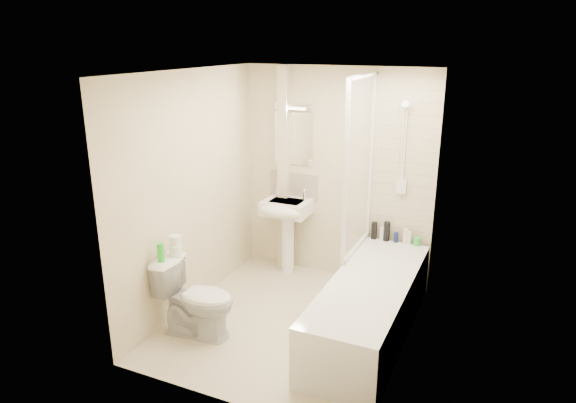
% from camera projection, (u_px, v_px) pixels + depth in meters
% --- Properties ---
extents(floor, '(2.50, 2.50, 0.00)m').
position_uv_depth(floor, '(291.00, 323.00, 5.04)').
color(floor, beige).
rests_on(floor, ground).
extents(wall_back, '(2.20, 0.02, 2.40)m').
position_uv_depth(wall_back, '(336.00, 175.00, 5.77)').
color(wall_back, beige).
rests_on(wall_back, ground).
extents(wall_left, '(0.02, 2.50, 2.40)m').
position_uv_depth(wall_left, '(190.00, 193.00, 5.11)').
color(wall_left, beige).
rests_on(wall_left, ground).
extents(wall_right, '(0.02, 2.50, 2.40)m').
position_uv_depth(wall_right, '(412.00, 224.00, 4.25)').
color(wall_right, beige).
rests_on(wall_right, ground).
extents(ceiling, '(2.20, 2.50, 0.02)m').
position_uv_depth(ceiling, '(291.00, 72.00, 4.32)').
color(ceiling, white).
rests_on(ceiling, wall_back).
extents(tile_back, '(0.70, 0.01, 1.75)m').
position_uv_depth(tile_back, '(404.00, 162.00, 5.39)').
color(tile_back, beige).
rests_on(tile_back, wall_back).
extents(tile_right, '(0.01, 2.10, 1.75)m').
position_uv_depth(tile_right, '(415.00, 194.00, 4.30)').
color(tile_right, beige).
rests_on(tile_right, wall_right).
extents(pipe_boxing, '(0.12, 0.12, 2.40)m').
position_uv_depth(pipe_boxing, '(284.00, 171.00, 5.96)').
color(pipe_boxing, beige).
rests_on(pipe_boxing, ground).
extents(splashback, '(0.60, 0.02, 0.30)m').
position_uv_depth(splashback, '(293.00, 185.00, 6.01)').
color(splashback, beige).
rests_on(splashback, wall_back).
extents(mirror, '(0.46, 0.01, 0.60)m').
position_uv_depth(mirror, '(294.00, 139.00, 5.84)').
color(mirror, white).
rests_on(mirror, wall_back).
extents(strip_light, '(0.42, 0.07, 0.07)m').
position_uv_depth(strip_light, '(293.00, 106.00, 5.71)').
color(strip_light, silver).
rests_on(strip_light, wall_back).
extents(bathtub, '(0.70, 2.10, 0.55)m').
position_uv_depth(bathtub, '(370.00, 306.00, 4.77)').
color(bathtub, white).
rests_on(bathtub, ground).
extents(shower_screen, '(0.04, 0.92, 1.80)m').
position_uv_depth(shower_screen, '(360.00, 166.00, 5.14)').
color(shower_screen, white).
rests_on(shower_screen, bathtub).
extents(shower_fixture, '(0.10, 0.16, 0.99)m').
position_uv_depth(shower_fixture, '(404.00, 152.00, 5.32)').
color(shower_fixture, white).
rests_on(shower_fixture, wall_back).
extents(pedestal_sink, '(0.53, 0.48, 1.02)m').
position_uv_depth(pedestal_sink, '(285.00, 216.00, 5.91)').
color(pedestal_sink, white).
rests_on(pedestal_sink, ground).
extents(bottle_black_a, '(0.06, 0.06, 0.19)m').
position_uv_depth(bottle_black_a, '(374.00, 231.00, 5.66)').
color(bottle_black_a, black).
rests_on(bottle_black_a, bathtub).
extents(bottle_white_a, '(0.05, 0.05, 0.15)m').
position_uv_depth(bottle_white_a, '(382.00, 234.00, 5.63)').
color(bottle_white_a, silver).
rests_on(bottle_white_a, bathtub).
extents(bottle_black_b, '(0.07, 0.07, 0.21)m').
position_uv_depth(bottle_black_b, '(387.00, 231.00, 5.60)').
color(bottle_black_b, black).
rests_on(bottle_black_b, bathtub).
extents(bottle_blue, '(0.05, 0.05, 0.11)m').
position_uv_depth(bottle_blue, '(396.00, 237.00, 5.58)').
color(bottle_blue, navy).
rests_on(bottle_blue, bathtub).
extents(bottle_cream, '(0.06, 0.06, 0.17)m').
position_uv_depth(bottle_cream, '(406.00, 236.00, 5.53)').
color(bottle_cream, beige).
rests_on(bottle_cream, bathtub).
extents(bottle_white_b, '(0.05, 0.05, 0.14)m').
position_uv_depth(bottle_white_b, '(409.00, 238.00, 5.51)').
color(bottle_white_b, silver).
rests_on(bottle_white_b, bathtub).
extents(bottle_green, '(0.07, 0.07, 0.09)m').
position_uv_depth(bottle_green, '(417.00, 242.00, 5.49)').
color(bottle_green, green).
rests_on(bottle_green, bathtub).
extents(toilet, '(0.55, 0.80, 0.74)m').
position_uv_depth(toilet, '(196.00, 298.00, 4.75)').
color(toilet, white).
rests_on(toilet, ground).
extents(toilet_roll_lower, '(0.11, 0.11, 0.10)m').
position_uv_depth(toilet_roll_lower, '(176.00, 250.00, 4.77)').
color(toilet_roll_lower, white).
rests_on(toilet_roll_lower, toilet).
extents(toilet_roll_upper, '(0.11, 0.11, 0.09)m').
position_uv_depth(toilet_roll_upper, '(175.00, 240.00, 4.75)').
color(toilet_roll_upper, white).
rests_on(toilet_roll_upper, toilet_roll_lower).
extents(green_bottle, '(0.06, 0.06, 0.17)m').
position_uv_depth(green_bottle, '(161.00, 252.00, 4.62)').
color(green_bottle, green).
rests_on(green_bottle, toilet).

